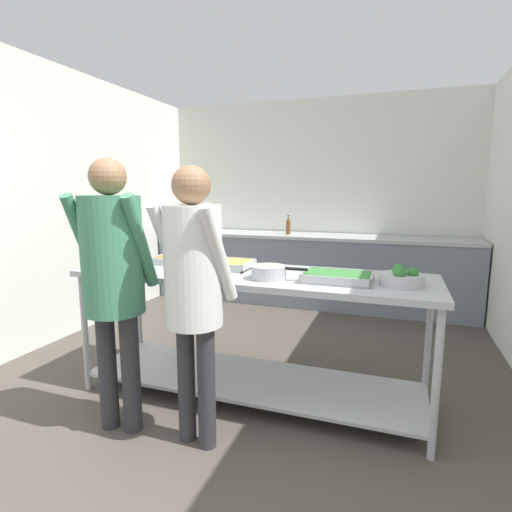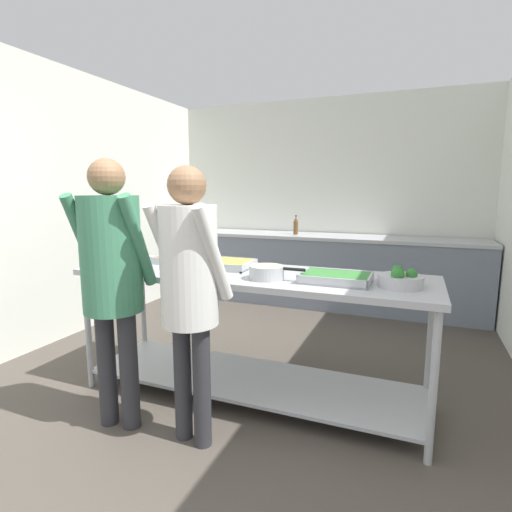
# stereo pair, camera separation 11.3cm
# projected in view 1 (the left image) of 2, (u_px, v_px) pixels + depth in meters

# --- Properties ---
(wall_rear) EXTENTS (4.19, 0.06, 2.65)m
(wall_rear) POSITION_uv_depth(u_px,v_px,m) (314.00, 201.00, 5.38)
(wall_rear) COLOR silver
(wall_rear) RESTS_ON ground_plane
(wall_left) EXTENTS (0.06, 4.48, 2.65)m
(wall_left) POSITION_uv_depth(u_px,v_px,m) (70.00, 204.00, 4.04)
(wall_left) COLOR silver
(wall_left) RESTS_ON ground_plane
(back_counter) EXTENTS (4.03, 0.65, 0.91)m
(back_counter) POSITION_uv_depth(u_px,v_px,m) (307.00, 269.00, 5.18)
(back_counter) COLOR slate
(back_counter) RESTS_ON ground_plane
(serving_counter) EXTENTS (2.44, 0.74, 0.90)m
(serving_counter) POSITION_uv_depth(u_px,v_px,m) (251.00, 313.00, 2.78)
(serving_counter) COLOR #ADAFB5
(serving_counter) RESTS_ON ground_plane
(plate_stack) EXTENTS (0.23, 0.23, 0.06)m
(plate_stack) POSITION_uv_depth(u_px,v_px,m) (131.00, 260.00, 3.07)
(plate_stack) COLOR white
(plate_stack) RESTS_ON serving_counter
(serving_tray_roast) EXTENTS (0.38, 0.30, 0.05)m
(serving_tray_roast) POSITION_uv_depth(u_px,v_px,m) (180.00, 260.00, 3.09)
(serving_tray_roast) COLOR #ADAFB5
(serving_tray_roast) RESTS_ON serving_counter
(serving_tray_vegetables) EXTENTS (0.37, 0.31, 0.05)m
(serving_tray_vegetables) POSITION_uv_depth(u_px,v_px,m) (226.00, 265.00, 2.90)
(serving_tray_vegetables) COLOR #ADAFB5
(serving_tray_vegetables) RESTS_ON serving_counter
(sauce_pan) EXTENTS (0.36, 0.22, 0.09)m
(sauce_pan) POSITION_uv_depth(u_px,v_px,m) (269.00, 272.00, 2.54)
(sauce_pan) COLOR #ADAFB5
(sauce_pan) RESTS_ON serving_counter
(serving_tray_greens) EXTENTS (0.42, 0.30, 0.05)m
(serving_tray_greens) POSITION_uv_depth(u_px,v_px,m) (338.00, 277.00, 2.47)
(serving_tray_greens) COLOR #ADAFB5
(serving_tray_greens) RESTS_ON serving_counter
(broccoli_bowl) EXTENTS (0.26, 0.26, 0.12)m
(broccoli_bowl) POSITION_uv_depth(u_px,v_px,m) (402.00, 278.00, 2.35)
(broccoli_bowl) COLOR #B2B2B7
(broccoli_bowl) RESTS_ON serving_counter
(guest_serving_left) EXTENTS (0.45, 0.36, 1.59)m
(guest_serving_left) POSITION_uv_depth(u_px,v_px,m) (194.00, 277.00, 2.19)
(guest_serving_left) COLOR #2D2D33
(guest_serving_left) RESTS_ON ground_plane
(guest_serving_right) EXTENTS (0.47, 0.36, 1.64)m
(guest_serving_right) POSITION_uv_depth(u_px,v_px,m) (113.00, 268.00, 2.33)
(guest_serving_right) COLOR #2D2D33
(guest_serving_right) RESTS_ON ground_plane
(water_bottle) EXTENTS (0.06, 0.06, 0.24)m
(water_bottle) POSITION_uv_depth(u_px,v_px,m) (288.00, 226.00, 5.13)
(water_bottle) COLOR brown
(water_bottle) RESTS_ON back_counter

